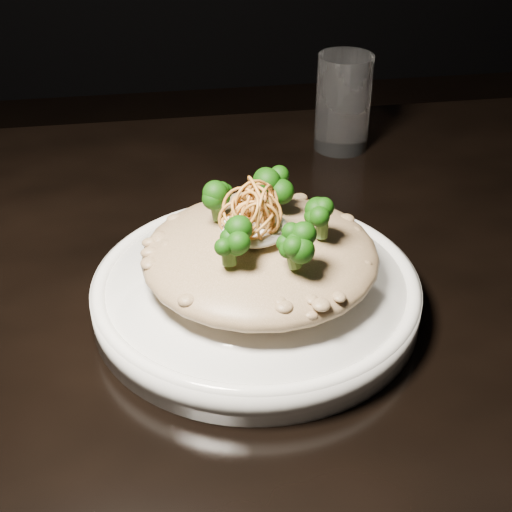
% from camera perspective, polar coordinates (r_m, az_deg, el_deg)
% --- Properties ---
extents(table, '(1.10, 0.80, 0.75)m').
position_cam_1_polar(table, '(0.74, 5.91, -6.57)').
color(table, black).
rests_on(table, ground).
extents(plate, '(0.29, 0.29, 0.03)m').
position_cam_1_polar(plate, '(0.63, -0.00, -3.03)').
color(plate, white).
rests_on(plate, table).
extents(risotto, '(0.21, 0.21, 0.05)m').
position_cam_1_polar(risotto, '(0.61, 0.34, 0.11)').
color(risotto, brown).
rests_on(risotto, plate).
extents(broccoli, '(0.14, 0.14, 0.05)m').
position_cam_1_polar(broccoli, '(0.58, 0.40, 3.56)').
color(broccoli, black).
rests_on(broccoli, risotto).
extents(cheese, '(0.06, 0.06, 0.02)m').
position_cam_1_polar(cheese, '(0.59, -0.14, 2.25)').
color(cheese, white).
rests_on(cheese, risotto).
extents(shallots, '(0.06, 0.06, 0.04)m').
position_cam_1_polar(shallots, '(0.58, -0.31, 4.18)').
color(shallots, '#8E5B1E').
rests_on(shallots, cheese).
extents(drinking_glass, '(0.07, 0.07, 0.12)m').
position_cam_1_polar(drinking_glass, '(0.91, 6.98, 12.07)').
color(drinking_glass, white).
rests_on(drinking_glass, table).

